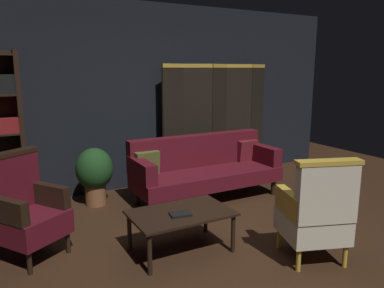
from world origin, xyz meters
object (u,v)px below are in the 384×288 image
object	(u,v)px
coffee_table	(181,216)
armchair_wing_left	(25,209)
potted_plant	(95,172)
folding_screen	(218,120)
velvet_couch	(204,167)
book_black_cloth	(180,214)
armchair_gilt_accent	(316,212)

from	to	relation	value
coffee_table	armchair_wing_left	bearing A→B (deg)	155.26
coffee_table	potted_plant	world-z (taller)	potted_plant
folding_screen	velvet_couch	xyz separation A→B (m)	(-0.74, -0.79, -0.53)
folding_screen	book_black_cloth	xyz separation A→B (m)	(-1.82, -2.17, -0.55)
folding_screen	armchair_gilt_accent	size ratio (longest dim) A/B	2.05
armchair_wing_left	velvet_couch	bearing A→B (deg)	15.63
folding_screen	book_black_cloth	bearing A→B (deg)	-129.90
folding_screen	armchair_wing_left	world-z (taller)	folding_screen
velvet_couch	book_black_cloth	xyz separation A→B (m)	(-1.08, -1.38, -0.02)
coffee_table	armchair_gilt_accent	size ratio (longest dim) A/B	0.96
armchair_gilt_accent	armchair_wing_left	size ratio (longest dim) A/B	1.00
velvet_couch	book_black_cloth	world-z (taller)	velvet_couch
folding_screen	armchair_wing_left	size ratio (longest dim) A/B	2.05
armchair_wing_left	armchair_gilt_accent	bearing A→B (deg)	-30.38
coffee_table	book_black_cloth	bearing A→B (deg)	-119.92
potted_plant	book_black_cloth	xyz separation A→B (m)	(0.38, -1.82, -0.02)
armchair_wing_left	book_black_cloth	bearing A→B (deg)	-28.13
armchair_gilt_accent	book_black_cloth	world-z (taller)	armchair_gilt_accent
velvet_couch	book_black_cloth	size ratio (longest dim) A/B	10.57
armchair_wing_left	book_black_cloth	world-z (taller)	armchair_wing_left
armchair_gilt_accent	book_black_cloth	size ratio (longest dim) A/B	5.19
velvet_couch	armchair_gilt_accent	bearing A→B (deg)	-89.80
velvet_couch	armchair_wing_left	distance (m)	2.49
velvet_couch	armchair_wing_left	xyz separation A→B (m)	(-2.40, -0.67, 0.04)
coffee_table	armchair_wing_left	world-z (taller)	armchair_wing_left
velvet_couch	coffee_table	distance (m)	1.66
velvet_couch	armchair_wing_left	world-z (taller)	armchair_wing_left
folding_screen	book_black_cloth	distance (m)	2.88
book_black_cloth	folding_screen	bearing A→B (deg)	50.10
coffee_table	book_black_cloth	xyz separation A→B (m)	(-0.04, -0.08, 0.06)
coffee_table	armchair_gilt_accent	bearing A→B (deg)	-36.94
velvet_couch	potted_plant	xyz separation A→B (m)	(-1.45, 0.44, 0.00)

